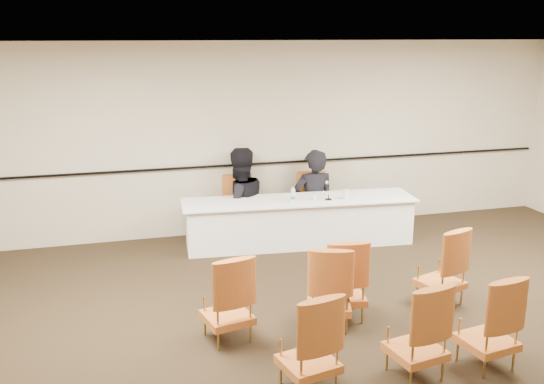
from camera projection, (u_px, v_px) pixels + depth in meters
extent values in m
plane|color=black|center=(366.00, 345.00, 6.22)|extent=(10.00, 10.00, 0.00)
plane|color=white|center=(379.00, 45.00, 5.46)|extent=(10.00, 10.00, 0.00)
cube|color=beige|center=(265.00, 138.00, 9.57)|extent=(10.00, 0.04, 3.00)
cube|color=black|center=(266.00, 163.00, 9.63)|extent=(9.80, 0.04, 0.03)
imported|color=black|center=(313.00, 207.00, 9.69)|extent=(0.69, 0.46, 1.88)
imported|color=black|center=(239.00, 209.00, 9.47)|extent=(1.09, 0.93, 1.94)
cube|color=white|center=(322.00, 200.00, 9.01)|extent=(0.30, 0.22, 0.00)
cylinder|color=white|center=(315.00, 197.00, 9.00)|extent=(0.07, 0.07, 0.10)
cylinder|color=white|center=(346.00, 195.00, 9.03)|extent=(0.11, 0.11, 0.14)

